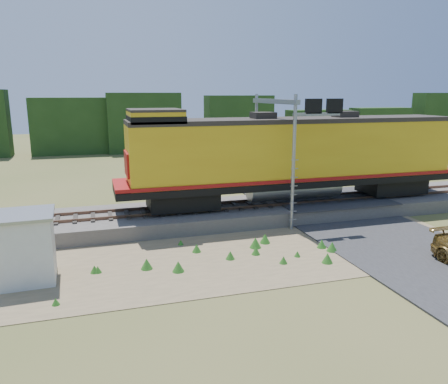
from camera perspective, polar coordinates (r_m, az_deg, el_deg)
name	(u,v)px	position (r m, az deg, el deg)	size (l,w,h in m)	color
ground	(258,256)	(20.29, 4.50, -8.29)	(140.00, 140.00, 0.00)	#475123
ballast	(221,214)	(25.56, -0.34, -2.85)	(70.00, 5.00, 0.80)	slate
rails	(221,206)	(25.44, -0.34, -1.81)	(70.00, 1.54, 0.16)	brown
dirt_shoulder	(213,256)	(20.14, -1.39, -8.38)	(26.00, 8.00, 0.03)	#8C7754
road	(379,235)	(24.15, 19.60, -5.32)	(7.00, 66.00, 0.86)	#38383A
tree_line_north	(150,128)	(56.21, -9.70, 8.27)	(130.00, 3.00, 6.50)	#1C3814
weed_clumps	(183,263)	(19.46, -5.39, -9.25)	(15.00, 6.20, 0.56)	#2B6A1E
locomotive	(291,155)	(26.43, 8.73, 4.78)	(21.37, 3.26, 5.51)	black
shed	(25,247)	(18.87, -24.58, -6.56)	(2.43, 2.43, 2.78)	silver
signal_gantry	(284,127)	(25.30, 7.86, 8.44)	(2.87, 6.20, 7.25)	gray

